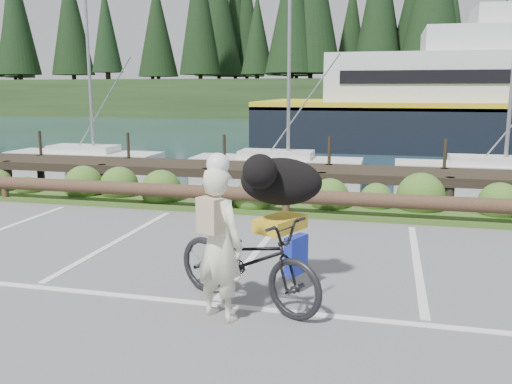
% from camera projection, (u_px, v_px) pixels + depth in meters
% --- Properties ---
extents(ground, '(72.00, 72.00, 0.00)m').
position_uv_depth(ground, '(222.00, 293.00, 7.27)').
color(ground, '#5A595C').
extents(harbor_backdrop, '(170.00, 160.00, 30.00)m').
position_uv_depth(harbor_backdrop, '(379.00, 107.00, 82.03)').
color(harbor_backdrop, '#19323D').
rests_on(harbor_backdrop, ground).
extents(vegetation_strip, '(34.00, 1.60, 0.10)m').
position_uv_depth(vegetation_strip, '(292.00, 207.00, 12.32)').
color(vegetation_strip, '#3D5B21').
rests_on(vegetation_strip, ground).
extents(log_rail, '(32.00, 0.30, 0.60)m').
position_uv_depth(log_rail, '(286.00, 216.00, 11.66)').
color(log_rail, '#443021').
rests_on(log_rail, ground).
extents(bicycle, '(2.36, 1.63, 1.17)m').
position_uv_depth(bicycle, '(247.00, 260.00, 6.81)').
color(bicycle, black).
rests_on(bicycle, ground).
extents(cyclist, '(0.79, 0.68, 1.84)m').
position_uv_depth(cyclist, '(219.00, 244.00, 6.34)').
color(cyclist, beige).
rests_on(cyclist, ground).
extents(dog, '(0.95, 1.23, 0.64)m').
position_uv_depth(dog, '(281.00, 182.00, 7.19)').
color(dog, black).
rests_on(dog, bicycle).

